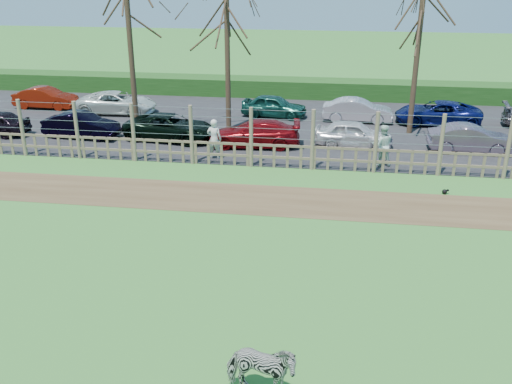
# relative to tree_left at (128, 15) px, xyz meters

# --- Properties ---
(ground) EXTENTS (120.00, 120.00, 0.00)m
(ground) POSITION_rel_tree_left_xyz_m (6.50, -12.50, -5.62)
(ground) COLOR #5D9748
(ground) RESTS_ON ground
(dirt_strip) EXTENTS (34.00, 2.80, 0.01)m
(dirt_strip) POSITION_rel_tree_left_xyz_m (6.50, -8.00, -5.61)
(dirt_strip) COLOR brown
(dirt_strip) RESTS_ON ground
(asphalt) EXTENTS (44.00, 13.00, 0.04)m
(asphalt) POSITION_rel_tree_left_xyz_m (6.50, 2.00, -5.60)
(asphalt) COLOR #232326
(asphalt) RESTS_ON ground
(hedge) EXTENTS (46.00, 2.00, 1.10)m
(hedge) POSITION_rel_tree_left_xyz_m (6.50, 9.00, -5.07)
(hedge) COLOR #1E4716
(hedge) RESTS_ON ground
(fence) EXTENTS (30.16, 0.16, 2.50)m
(fence) POSITION_rel_tree_left_xyz_m (6.50, -4.50, -4.81)
(fence) COLOR brown
(fence) RESTS_ON ground
(tree_left) EXTENTS (4.80, 4.80, 7.88)m
(tree_left) POSITION_rel_tree_left_xyz_m (0.00, 0.00, 0.00)
(tree_left) COLOR #3D2B1E
(tree_left) RESTS_ON ground
(tree_mid) EXTENTS (4.80, 4.80, 6.83)m
(tree_mid) POSITION_rel_tree_left_xyz_m (4.50, 1.00, -0.75)
(tree_mid) COLOR #3D2B1E
(tree_mid) RESTS_ON ground
(tree_right) EXTENTS (4.80, 4.80, 7.35)m
(tree_right) POSITION_rel_tree_left_xyz_m (13.50, 1.50, -0.37)
(tree_right) COLOR #3D2B1E
(tree_right) RESTS_ON ground
(zebra) EXTENTS (1.52, 0.82, 1.23)m
(zebra) POSITION_rel_tree_left_xyz_m (8.73, -17.85, -5.00)
(zebra) COLOR gray
(zebra) RESTS_ON ground
(visitor_a) EXTENTS (0.65, 0.45, 1.72)m
(visitor_a) POSITION_rel_tree_left_xyz_m (4.80, -3.80, -4.71)
(visitor_a) COLOR beige
(visitor_a) RESTS_ON asphalt
(visitor_b) EXTENTS (0.89, 0.72, 1.72)m
(visitor_b) POSITION_rel_tree_left_xyz_m (11.83, -3.68, -4.71)
(visitor_b) COLOR silver
(visitor_b) RESTS_ON asphalt
(crow) EXTENTS (0.24, 0.18, 0.20)m
(crow) POSITION_rel_tree_left_xyz_m (13.97, -6.50, -5.52)
(crow) COLOR black
(crow) RESTS_ON ground
(car_1) EXTENTS (3.73, 1.56, 1.20)m
(car_1) POSITION_rel_tree_left_xyz_m (-2.18, -1.59, -4.98)
(car_1) COLOR black
(car_1) RESTS_ON asphalt
(car_2) EXTENTS (4.53, 2.50, 1.20)m
(car_2) POSITION_rel_tree_left_xyz_m (2.14, -1.33, -4.98)
(car_2) COLOR black
(car_2) RESTS_ON asphalt
(car_3) EXTENTS (4.27, 2.04, 1.20)m
(car_3) POSITION_rel_tree_left_xyz_m (6.23, -1.80, -4.98)
(car_3) COLOR maroon
(car_3) RESTS_ON asphalt
(car_4) EXTENTS (3.60, 1.62, 1.20)m
(car_4) POSITION_rel_tree_left_xyz_m (10.72, -1.20, -4.98)
(car_4) COLOR silver
(car_4) RESTS_ON asphalt
(car_5) EXTENTS (3.65, 1.30, 1.20)m
(car_5) POSITION_rel_tree_left_xyz_m (15.82, -1.25, -4.98)
(car_5) COLOR #635261
(car_5) RESTS_ON asphalt
(car_7) EXTENTS (3.69, 1.41, 1.20)m
(car_7) POSITION_rel_tree_left_xyz_m (-6.73, 3.74, -4.98)
(car_7) COLOR maroon
(car_7) RESTS_ON asphalt
(car_8) EXTENTS (4.42, 2.23, 1.20)m
(car_8) POSITION_rel_tree_left_xyz_m (-2.23, 3.22, -4.98)
(car_8) COLOR silver
(car_8) RESTS_ON asphalt
(car_10) EXTENTS (3.68, 1.89, 1.20)m
(car_10) POSITION_rel_tree_left_xyz_m (6.51, 3.66, -4.98)
(car_10) COLOR #144439
(car_10) RESTS_ON asphalt
(car_11) EXTENTS (3.69, 1.41, 1.20)m
(car_11) POSITION_rel_tree_left_xyz_m (10.98, 3.34, -4.98)
(car_11) COLOR beige
(car_11) RESTS_ON asphalt
(car_12) EXTENTS (4.34, 2.04, 1.20)m
(car_12) POSITION_rel_tree_left_xyz_m (15.08, 3.34, -4.98)
(car_12) COLOR #0D1454
(car_12) RESTS_ON asphalt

